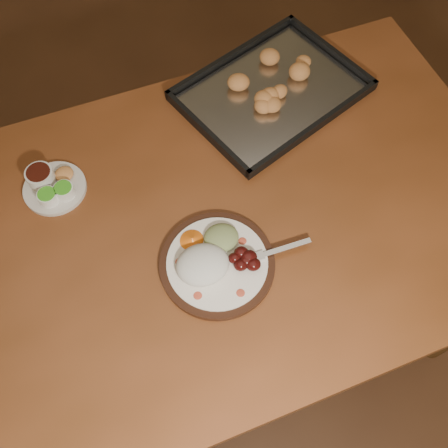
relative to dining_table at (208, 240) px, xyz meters
name	(u,v)px	position (x,y,z in m)	size (l,w,h in m)	color
ground	(171,319)	(-0.15, 0.04, -0.65)	(4.00, 4.00, 0.00)	brown
dining_table	(208,240)	(0.00, 0.00, 0.00)	(1.58, 1.04, 0.75)	brown
dinner_plate	(215,261)	(-0.01, -0.11, 0.12)	(0.34, 0.25, 0.06)	black
condiment_saucer	(52,185)	(-0.33, 0.18, 0.12)	(0.15, 0.15, 0.05)	beige
baking_tray	(272,91)	(0.27, 0.33, 0.11)	(0.55, 0.49, 0.05)	black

